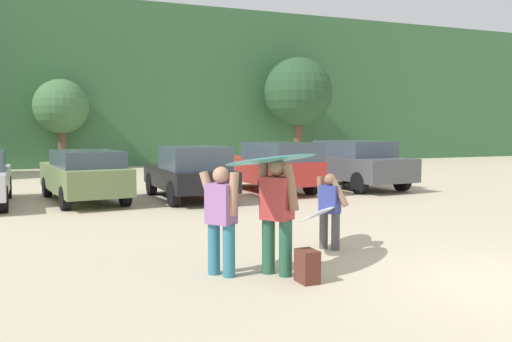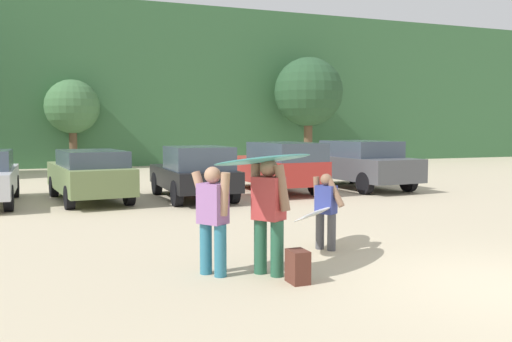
{
  "view_description": "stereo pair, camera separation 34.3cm",
  "coord_description": "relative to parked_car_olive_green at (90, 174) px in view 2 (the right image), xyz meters",
  "views": [
    {
      "loc": [
        -5.95,
        -5.32,
        2.11
      ],
      "look_at": [
        -1.39,
        5.58,
        1.16
      ],
      "focal_mm": 38.67,
      "sensor_mm": 36.0,
      "label": 1
    },
    {
      "loc": [
        -5.63,
        -5.45,
        2.11
      ],
      "look_at": [
        -1.39,
        5.58,
        1.16
      ],
      "focal_mm": 38.67,
      "sensor_mm": 36.0,
      "label": 2
    }
  ],
  "objects": [
    {
      "name": "ground_plane",
      "position": [
        4.46,
        -10.75,
        -0.78
      ],
      "size": [
        120.0,
        120.0,
        0.0
      ],
      "primitive_type": "plane",
      "color": "#C1B293"
    },
    {
      "name": "hillside_ridge",
      "position": [
        4.46,
        19.65,
        3.61
      ],
      "size": [
        108.0,
        12.0,
        8.79
      ],
      "primitive_type": "cube",
      "color": "#38663D",
      "rests_on": "ground_plane"
    },
    {
      "name": "tree_center_right",
      "position": [
        0.18,
        12.98,
        2.31
      ],
      "size": [
        2.7,
        2.7,
        4.47
      ],
      "color": "brown",
      "rests_on": "ground_plane"
    },
    {
      "name": "tree_center_left",
      "position": [
        12.81,
        11.94,
        3.27
      ],
      "size": [
        3.87,
        3.87,
        6.02
      ],
      "color": "brown",
      "rests_on": "ground_plane"
    },
    {
      "name": "parked_car_olive_green",
      "position": [
        0.0,
        0.0,
        0.0
      ],
      "size": [
        2.2,
        4.61,
        1.46
      ],
      "rotation": [
        0.0,
        0.0,
        1.68
      ],
      "color": "#6B7F4C",
      "rests_on": "ground_plane"
    },
    {
      "name": "parked_car_black",
      "position": [
        2.87,
        -0.7,
        0.02
      ],
      "size": [
        1.81,
        4.19,
        1.56
      ],
      "rotation": [
        0.0,
        0.0,
        1.57
      ],
      "color": "black",
      "rests_on": "ground_plane"
    },
    {
      "name": "parked_car_red",
      "position": [
        5.77,
        0.11,
        0.08
      ],
      "size": [
        2.03,
        4.62,
        1.63
      ],
      "rotation": [
        0.0,
        0.0,
        1.64
      ],
      "color": "#B72D28",
      "rests_on": "ground_plane"
    },
    {
      "name": "parked_car_dark_gray",
      "position": [
        8.92,
        0.12,
        0.09
      ],
      "size": [
        2.21,
        4.72,
        1.63
      ],
      "rotation": [
        0.0,
        0.0,
        1.64
      ],
      "color": "#4C4F54",
      "rests_on": "ground_plane"
    },
    {
      "name": "person_adult",
      "position": [
        1.78,
        -9.04,
        0.16
      ],
      "size": [
        0.49,
        0.61,
        1.67
      ],
      "rotation": [
        0.0,
        0.0,
        3.73
      ],
      "color": "#26593F",
      "rests_on": "ground_plane"
    },
    {
      "name": "person_child",
      "position": [
        3.3,
        -7.9,
        -0.04
      ],
      "size": [
        0.43,
        0.55,
        1.32
      ],
      "rotation": [
        0.0,
        0.0,
        3.73
      ],
      "color": "#4C4C51",
      "rests_on": "ground_plane"
    },
    {
      "name": "person_companion",
      "position": [
        1.03,
        -8.78,
        0.09
      ],
      "size": [
        0.49,
        0.63,
        1.56
      ],
      "rotation": [
        0.0,
        0.0,
        3.73
      ],
      "color": "teal",
      "rests_on": "ground_plane"
    },
    {
      "name": "surfboard_teal",
      "position": [
        1.77,
        -8.99,
        0.87
      ],
      "size": [
        2.24,
        1.82,
        0.2
      ],
      "rotation": [
        0.0,
        0.0,
        3.75
      ],
      "color": "teal"
    },
    {
      "name": "surfboard_white",
      "position": [
        3.25,
        -7.77,
        -0.13
      ],
      "size": [
        1.86,
        1.78,
        0.29
      ],
      "rotation": [
        0.0,
        0.0,
        3.89
      ],
      "color": "white"
    },
    {
      "name": "backpack_dropped",
      "position": [
        1.99,
        -9.57,
        -0.56
      ],
      "size": [
        0.24,
        0.34,
        0.45
      ],
      "color": "#592D23",
      "rests_on": "ground_plane"
    }
  ]
}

